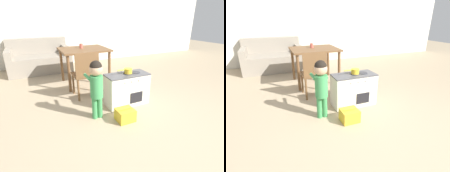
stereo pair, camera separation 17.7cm
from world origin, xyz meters
TOP-DOWN VIEW (x-y plane):
  - ground_plane at (0.00, 0.00)m, footprint 16.00×16.00m
  - wall_back at (0.00, 4.04)m, footprint 10.00×0.06m
  - play_kitchen at (0.06, 0.89)m, footprint 0.69×0.34m
  - toy_pot at (0.07, 0.89)m, footprint 0.25×0.13m
  - child_figure at (-0.54, 0.69)m, footprint 0.20×0.33m
  - toy_basket at (-0.22, 0.45)m, footprint 0.24×0.22m
  - dining_table at (-0.24, 2.14)m, footprint 0.96×0.82m
  - dining_chair_near at (-0.45, 1.42)m, footprint 0.40×0.40m
  - couch at (-1.03, 3.55)m, footprint 1.51×0.92m
  - cup_on_table at (-0.27, 2.21)m, footprint 0.07×0.07m

SIDE VIEW (x-z plane):
  - ground_plane at x=0.00m, z-range 0.00..0.00m
  - toy_basket at x=-0.22m, z-range -0.01..0.18m
  - play_kitchen at x=0.06m, z-range 0.00..0.52m
  - couch at x=-1.03m, z-range -0.11..0.71m
  - dining_chair_near at x=-0.45m, z-range 0.03..0.86m
  - child_figure at x=-0.54m, z-range 0.13..0.97m
  - toy_pot at x=0.07m, z-range 0.53..0.61m
  - dining_table at x=-0.24m, z-range 0.26..1.01m
  - cup_on_table at x=-0.27m, z-range 0.75..0.84m
  - wall_back at x=0.00m, z-range 0.00..2.60m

